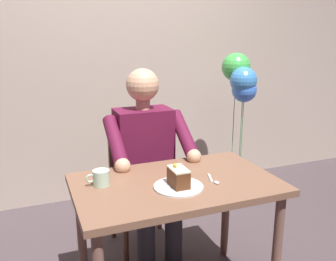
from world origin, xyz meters
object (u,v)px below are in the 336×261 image
object	(u,v)px
coffee_cup	(101,177)
cake_slice	(178,177)
chair	(140,174)
dining_table	(176,198)
dessert_spoon	(214,180)
seated_person	(148,162)
balloon_display	(240,88)

from	to	relation	value
coffee_cup	cake_slice	bearing A→B (deg)	154.08
chair	coffee_cup	bearing A→B (deg)	55.86
dining_table	coffee_cup	xyz separation A→B (m)	(0.37, -0.09, 0.14)
dining_table	dessert_spoon	xyz separation A→B (m)	(-0.18, 0.07, 0.10)
chair	cake_slice	xyz separation A→B (m)	(0.02, 0.72, 0.25)
seated_person	coffee_cup	size ratio (longest dim) A/B	10.36
cake_slice	chair	bearing A→B (deg)	-91.57
coffee_cup	balloon_display	distance (m)	1.58
seated_person	coffee_cup	world-z (taller)	seated_person
cake_slice	balloon_display	xyz separation A→B (m)	(-0.97, -1.00, 0.25)
cake_slice	dessert_spoon	distance (m)	0.21
seated_person	dining_table	bearing A→B (deg)	90.00
coffee_cup	dessert_spoon	size ratio (longest dim) A/B	0.84
seated_person	dessert_spoon	world-z (taller)	seated_person
chair	coffee_cup	size ratio (longest dim) A/B	7.63
coffee_cup	seated_person	bearing A→B (deg)	-134.77
chair	dessert_spoon	world-z (taller)	chair
dessert_spoon	balloon_display	xyz separation A→B (m)	(-0.77, -0.99, 0.31)
chair	coffee_cup	distance (m)	0.71
cake_slice	coffee_cup	distance (m)	0.39
seated_person	cake_slice	size ratio (longest dim) A/B	9.53
dining_table	dessert_spoon	distance (m)	0.22
chair	dining_table	bearing A→B (deg)	90.00
chair	dessert_spoon	xyz separation A→B (m)	(-0.18, 0.71, 0.20)
dining_table	chair	world-z (taller)	chair
chair	balloon_display	bearing A→B (deg)	-163.85
chair	seated_person	world-z (taller)	seated_person
dining_table	seated_person	distance (m)	0.47
dining_table	seated_person	world-z (taller)	seated_person
chair	coffee_cup	world-z (taller)	chair
dining_table	cake_slice	size ratio (longest dim) A/B	8.08
dining_table	dessert_spoon	size ratio (longest dim) A/B	7.42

